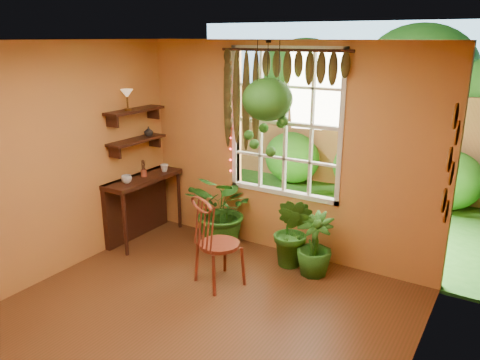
% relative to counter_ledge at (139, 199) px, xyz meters
% --- Properties ---
extents(floor, '(4.50, 4.50, 0.00)m').
position_rel_counter_ledge_xyz_m(floor, '(1.91, -1.60, -0.55)').
color(floor, brown).
rests_on(floor, ground).
extents(ceiling, '(4.50, 4.50, 0.00)m').
position_rel_counter_ledge_xyz_m(ceiling, '(1.91, -1.60, 2.15)').
color(ceiling, silver).
rests_on(ceiling, wall_back).
extents(wall_back, '(4.00, 0.00, 4.00)m').
position_rel_counter_ledge_xyz_m(wall_back, '(1.91, 0.65, 0.80)').
color(wall_back, '#C37C42').
rests_on(wall_back, floor).
extents(wall_left, '(0.00, 4.50, 4.50)m').
position_rel_counter_ledge_xyz_m(wall_left, '(-0.09, -1.60, 0.80)').
color(wall_left, '#C37C42').
rests_on(wall_left, floor).
extents(wall_right, '(0.00, 4.50, 4.50)m').
position_rel_counter_ledge_xyz_m(wall_right, '(3.91, -1.60, 0.80)').
color(wall_right, '#C37C42').
rests_on(wall_right, floor).
extents(window, '(1.52, 0.10, 1.86)m').
position_rel_counter_ledge_xyz_m(window, '(1.91, 0.68, 1.15)').
color(window, white).
rests_on(window, wall_back).
extents(valance_vine, '(1.70, 0.12, 1.10)m').
position_rel_counter_ledge_xyz_m(valance_vine, '(1.82, 0.56, 1.73)').
color(valance_vine, '#33170E').
rests_on(valance_vine, window).
extents(string_lights, '(0.03, 0.03, 1.54)m').
position_rel_counter_ledge_xyz_m(string_lights, '(1.15, 0.59, 1.20)').
color(string_lights, '#FF2633').
rests_on(string_lights, window).
extents(wall_plates, '(0.04, 0.32, 1.10)m').
position_rel_counter_ledge_xyz_m(wall_plates, '(3.89, 0.19, 1.00)').
color(wall_plates, beige).
rests_on(wall_plates, wall_right).
extents(counter_ledge, '(0.40, 1.20, 0.90)m').
position_rel_counter_ledge_xyz_m(counter_ledge, '(0.00, 0.00, 0.00)').
color(counter_ledge, '#33170E').
rests_on(counter_ledge, floor).
extents(shelf_lower, '(0.25, 0.90, 0.04)m').
position_rel_counter_ledge_xyz_m(shelf_lower, '(0.03, 0.00, 0.85)').
color(shelf_lower, '#33170E').
rests_on(shelf_lower, wall_left).
extents(shelf_upper, '(0.25, 0.90, 0.04)m').
position_rel_counter_ledge_xyz_m(shelf_upper, '(0.03, 0.00, 1.25)').
color(shelf_upper, '#33170E').
rests_on(shelf_upper, wall_left).
extents(backyard, '(14.00, 10.00, 12.00)m').
position_rel_counter_ledge_xyz_m(backyard, '(2.15, 5.27, 0.73)').
color(backyard, '#1D5819').
rests_on(backyard, ground).
extents(windsor_chair, '(0.61, 0.62, 1.23)m').
position_rel_counter_ledge_xyz_m(windsor_chair, '(1.69, -0.54, -0.19)').
color(windsor_chair, maroon).
rests_on(windsor_chair, floor).
extents(potted_plant_left, '(1.05, 0.94, 1.04)m').
position_rel_counter_ledge_xyz_m(potted_plant_left, '(1.21, 0.33, -0.03)').
color(potted_plant_left, '#144412').
rests_on(potted_plant_left, floor).
extents(potted_plant_mid, '(0.60, 0.53, 0.93)m').
position_rel_counter_ledge_xyz_m(potted_plant_mid, '(2.24, 0.29, -0.09)').
color(potted_plant_mid, '#144412').
rests_on(potted_plant_mid, floor).
extents(potted_plant_right, '(0.49, 0.49, 0.77)m').
position_rel_counter_ledge_xyz_m(potted_plant_right, '(2.54, 0.25, -0.17)').
color(potted_plant_right, '#144412').
rests_on(potted_plant_right, floor).
extents(hanging_basket, '(0.58, 0.58, 1.31)m').
position_rel_counter_ledge_xyz_m(hanging_basket, '(1.87, 0.26, 1.41)').
color(hanging_basket, black).
rests_on(hanging_basket, ceiling).
extents(cup_a, '(0.16, 0.16, 0.11)m').
position_rel_counter_ledge_xyz_m(cup_a, '(0.13, -0.33, 0.40)').
color(cup_a, silver).
rests_on(cup_a, counter_ledge).
extents(cup_b, '(0.15, 0.15, 0.11)m').
position_rel_counter_ledge_xyz_m(cup_b, '(0.19, 0.35, 0.40)').
color(cup_b, beige).
rests_on(cup_b, counter_ledge).
extents(brush_jar, '(0.08, 0.08, 0.29)m').
position_rel_counter_ledge_xyz_m(brush_jar, '(0.11, 0.02, 0.46)').
color(brush_jar, brown).
rests_on(brush_jar, counter_ledge).
extents(shelf_vase, '(0.13, 0.13, 0.13)m').
position_rel_counter_ledge_xyz_m(shelf_vase, '(0.04, 0.24, 0.93)').
color(shelf_vase, '#B2AD99').
rests_on(shelf_vase, shelf_lower).
extents(tiffany_lamp, '(0.16, 0.16, 0.27)m').
position_rel_counter_ledge_xyz_m(tiffany_lamp, '(0.05, -0.14, 1.47)').
color(tiffany_lamp, '#563918').
rests_on(tiffany_lamp, shelf_upper).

